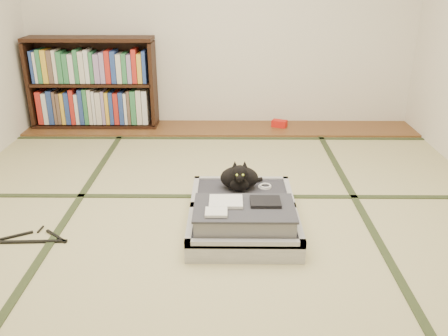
{
  "coord_description": "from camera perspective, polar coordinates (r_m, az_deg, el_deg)",
  "views": [
    {
      "loc": [
        0.08,
        -2.72,
        1.53
      ],
      "look_at": [
        0.05,
        0.35,
        0.25
      ],
      "focal_mm": 38.0,
      "sensor_mm": 36.0,
      "label": 1
    }
  ],
  "objects": [
    {
      "name": "red_item",
      "position": [
        5.0,
        6.68,
        5.34
      ],
      "size": [
        0.17,
        0.14,
        0.07
      ],
      "primitive_type": "cube",
      "rotation": [
        0.0,
        0.0,
        -0.39
      ],
      "color": "red",
      "rests_on": "wood_strip"
    },
    {
      "name": "suitcase",
      "position": [
        3.03,
        2.3,
        -5.65
      ],
      "size": [
        0.68,
        0.91,
        0.27
      ],
      "color": "#B5B6BB",
      "rests_on": "floor"
    },
    {
      "name": "wood_strip",
      "position": [
        4.96,
        -0.41,
        4.79
      ],
      "size": [
        4.0,
        0.5,
        0.02
      ],
      "primitive_type": "cube",
      "color": "brown",
      "rests_on": "ground"
    },
    {
      "name": "tatami_borders",
      "position": [
        3.56,
        -0.79,
        -2.76
      ],
      "size": [
        4.0,
        4.5,
        0.01
      ],
      "color": "#2D381E",
      "rests_on": "ground"
    },
    {
      "name": "bookcase",
      "position": [
        5.1,
        -15.47,
        9.63
      ],
      "size": [
        1.28,
        0.29,
        0.92
      ],
      "color": "black",
      "rests_on": "wood_strip"
    },
    {
      "name": "hanger",
      "position": [
        3.17,
        -21.92,
        -7.89
      ],
      "size": [
        0.44,
        0.21,
        0.01
      ],
      "color": "black",
      "rests_on": "floor"
    },
    {
      "name": "cat",
      "position": [
        3.24,
        1.88,
        -1.2
      ],
      "size": [
        0.3,
        0.3,
        0.24
      ],
      "color": "black",
      "rests_on": "suitcase"
    },
    {
      "name": "cable_coil",
      "position": [
        3.32,
        4.95,
        -2.21
      ],
      "size": [
        0.09,
        0.09,
        0.02
      ],
      "color": "white",
      "rests_on": "suitcase"
    },
    {
      "name": "floor",
      "position": [
        3.12,
        -0.98,
        -6.72
      ],
      "size": [
        4.5,
        4.5,
        0.0
      ],
      "primitive_type": "plane",
      "color": "tan",
      "rests_on": "ground"
    }
  ]
}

